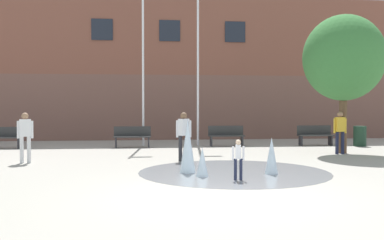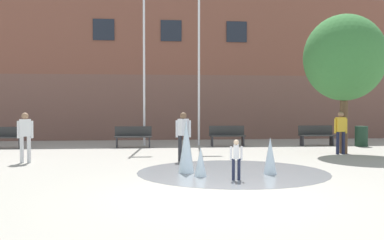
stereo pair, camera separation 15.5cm
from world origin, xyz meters
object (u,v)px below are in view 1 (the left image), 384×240
adult_watching (25,133)px  flagpole_right (199,48)px  street_tree_near_building (344,58)px  park_bench_far_left (2,137)px  trash_can (360,136)px  park_bench_under_right_flagpole (315,135)px  park_bench_center (226,135)px  teen_by_trashcan (340,129)px  child_running (238,156)px  flagpole_left (144,48)px  park_bench_left_of_flagpoles (132,136)px  adult_near_bench (184,133)px

adult_watching → flagpole_right: (6.23, 5.92, 3.51)m
flagpole_right → street_tree_near_building: size_ratio=1.60×
park_bench_far_left → trash_can: park_bench_far_left is taller
park_bench_under_right_flagpole → park_bench_center: bearing=177.6°
flagpole_right → street_tree_near_building: 6.59m
teen_by_trashcan → child_running: bearing=35.3°
child_running → flagpole_left: 10.79m
park_bench_left_of_flagpoles → flagpole_left: (0.50, 0.89, 3.93)m
park_bench_center → child_running: (-1.43, -9.15, 0.10)m
teen_by_trashcan → flagpole_right: 7.41m
trash_can → street_tree_near_building: (-2.10, -2.81, 3.15)m
flagpole_left → trash_can: size_ratio=9.25×
park_bench_far_left → park_bench_under_right_flagpole: bearing=-0.2°
adult_near_bench → teen_by_trashcan: (6.00, 1.54, 0.00)m
park_bench_far_left → street_tree_near_building: 14.21m
park_bench_under_right_flagpole → flagpole_right: flagpole_right is taller
adult_near_bench → adult_watching: same height
park_bench_far_left → park_bench_under_right_flagpole: (13.68, -0.04, 0.00)m
adult_watching → teen_by_trashcan: size_ratio=1.00×
adult_near_bench → child_running: bearing=-121.1°
child_running → trash_can: size_ratio=1.10×
adult_near_bench → adult_watching: 4.99m
trash_can → park_bench_center: bearing=173.0°
park_bench_center → teen_by_trashcan: teen_by_trashcan is taller
adult_near_bench → child_running: (0.97, -3.84, -0.35)m
park_bench_center → adult_watching: adult_watching is taller
teen_by_trashcan → adult_watching: bearing=-4.0°
teen_by_trashcan → flagpole_left: size_ratio=0.19×
park_bench_center → street_tree_near_building: (3.82, -3.54, 3.12)m
park_bench_under_right_flagpole → flagpole_right: bearing=170.8°
park_bench_center → flagpole_right: (-1.17, 0.68, 3.96)m
flagpole_right → adult_near_bench: bearing=-101.6°
flagpole_left → flagpole_right: flagpole_right is taller
park_bench_left_of_flagpoles → park_bench_center: bearing=2.9°
park_bench_center → adult_watching: size_ratio=1.01×
adult_watching → park_bench_center: bearing=17.7°
park_bench_center → street_tree_near_building: bearing=-42.8°
park_bench_far_left → adult_watching: (2.22, -5.11, 0.45)m
park_bench_center → trash_can: (5.92, -0.73, -0.03)m
teen_by_trashcan → flagpole_left: (-7.27, 4.45, 3.48)m
park_bench_far_left → flagpole_right: size_ratio=0.19×
park_bench_far_left → flagpole_right: bearing=5.5°
park_bench_left_of_flagpoles → street_tree_near_building: (7.99, -3.33, 3.12)m
park_bench_under_right_flagpole → street_tree_near_building: (-0.25, -3.37, 3.12)m
park_bench_under_right_flagpole → adult_watching: 12.54m
park_bench_left_of_flagpoles → flagpole_right: bearing=16.5°
trash_can → flagpole_left: bearing=171.7°
park_bench_far_left → park_bench_center: size_ratio=1.00×
adult_watching → trash_can: size_ratio=1.77×
park_bench_center → trash_can: size_ratio=1.78×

